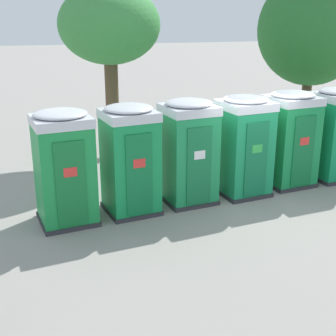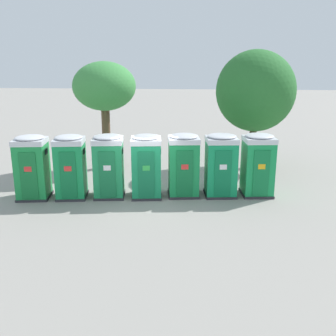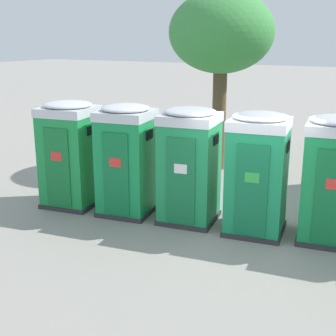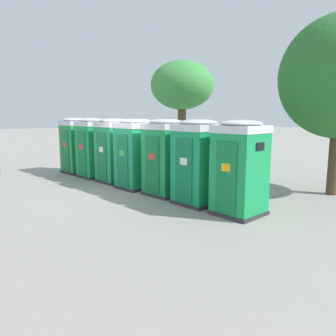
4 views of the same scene
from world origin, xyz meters
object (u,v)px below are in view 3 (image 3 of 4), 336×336
at_px(street_tree_0, 221,34).
at_px(portapotty_2, 189,165).
at_px(portapotty_1, 127,159).
at_px(portapotty_3, 257,173).
at_px(portapotty_0, 70,153).
at_px(portapotty_4, 335,179).

bearing_deg(street_tree_0, portapotty_2, -75.24).
bearing_deg(portapotty_1, portapotty_3, 6.75).
bearing_deg(street_tree_0, portapotty_0, -111.00).
bearing_deg(portapotty_0, portapotty_1, 7.65).
distance_m(portapotty_0, portapotty_4, 5.99).
distance_m(portapotty_3, portapotty_4, 1.50).
distance_m(portapotty_1, portapotty_4, 4.49).
bearing_deg(portapotty_3, portapotty_2, -175.76).
xyz_separation_m(portapotty_1, portapotty_4, (4.44, 0.66, -0.00)).
distance_m(portapotty_2, portapotty_3, 1.50).
bearing_deg(street_tree_0, portapotty_3, -57.94).
bearing_deg(portapotty_0, portapotty_2, 8.45).
xyz_separation_m(portapotty_0, portapotty_4, (5.92, 0.86, -0.00)).
height_order(portapotty_1, portapotty_4, same).
relative_size(portapotty_3, portapotty_4, 1.00).
height_order(portapotty_0, portapotty_1, same).
distance_m(portapotty_1, portapotty_3, 2.99).
height_order(portapotty_3, portapotty_4, same).
xyz_separation_m(portapotty_0, portapotty_2, (2.96, 0.44, 0.00)).
height_order(portapotty_0, street_tree_0, street_tree_0).
bearing_deg(portapotty_2, portapotty_0, -171.55).
relative_size(portapotty_0, portapotty_1, 1.00).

